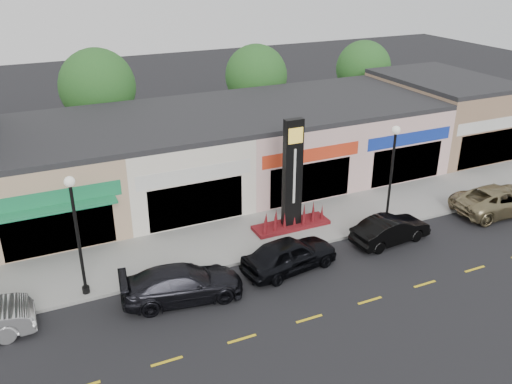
# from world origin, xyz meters

# --- Properties ---
(ground) EXTENTS (120.00, 120.00, 0.00)m
(ground) POSITION_xyz_m (0.00, 0.00, 0.00)
(ground) COLOR black
(ground) RESTS_ON ground
(sidewalk) EXTENTS (52.00, 4.30, 0.15)m
(sidewalk) POSITION_xyz_m (0.00, 4.35, 0.07)
(sidewalk) COLOR gray
(sidewalk) RESTS_ON ground
(curb) EXTENTS (52.00, 0.20, 0.15)m
(curb) POSITION_xyz_m (0.00, 2.10, 0.07)
(curb) COLOR gray
(curb) RESTS_ON ground
(shop_beige) EXTENTS (7.00, 10.85, 4.80)m
(shop_beige) POSITION_xyz_m (-8.50, 11.46, 2.40)
(shop_beige) COLOR tan
(shop_beige) RESTS_ON ground
(shop_cream) EXTENTS (7.00, 10.01, 4.80)m
(shop_cream) POSITION_xyz_m (-1.50, 11.47, 2.40)
(shop_cream) COLOR beige
(shop_cream) RESTS_ON ground
(shop_pink_w) EXTENTS (7.00, 10.01, 4.80)m
(shop_pink_w) POSITION_xyz_m (5.50, 11.47, 2.40)
(shop_pink_w) COLOR #D6A5A3
(shop_pink_w) RESTS_ON ground
(shop_pink_e) EXTENTS (7.00, 10.01, 4.80)m
(shop_pink_e) POSITION_xyz_m (12.50, 11.47, 2.40)
(shop_pink_e) COLOR #D6A5A3
(shop_pink_e) RESTS_ON ground
(shop_tan) EXTENTS (7.00, 10.01, 5.30)m
(shop_tan) POSITION_xyz_m (19.50, 11.48, 2.65)
(shop_tan) COLOR #967A57
(shop_tan) RESTS_ON ground
(tree_rear_west) EXTENTS (5.20, 5.20, 7.83)m
(tree_rear_west) POSITION_xyz_m (-4.00, 19.50, 5.22)
(tree_rear_west) COLOR #382619
(tree_rear_west) RESTS_ON ground
(tree_rear_mid) EXTENTS (4.80, 4.80, 7.29)m
(tree_rear_mid) POSITION_xyz_m (8.00, 19.50, 4.88)
(tree_rear_mid) COLOR #382619
(tree_rear_mid) RESTS_ON ground
(tree_rear_east) EXTENTS (4.60, 4.60, 6.94)m
(tree_rear_east) POSITION_xyz_m (18.00, 19.50, 4.63)
(tree_rear_east) COLOR #382619
(tree_rear_east) RESTS_ON ground
(lamp_west_near) EXTENTS (0.44, 0.44, 5.47)m
(lamp_west_near) POSITION_xyz_m (-8.00, 2.50, 3.48)
(lamp_west_near) COLOR black
(lamp_west_near) RESTS_ON sidewalk
(lamp_east_near) EXTENTS (0.44, 0.44, 5.47)m
(lamp_east_near) POSITION_xyz_m (8.00, 2.50, 3.48)
(lamp_east_near) COLOR black
(lamp_east_near) RESTS_ON sidewalk
(pylon_sign) EXTENTS (4.20, 1.30, 6.00)m
(pylon_sign) POSITION_xyz_m (3.00, 4.20, 2.27)
(pylon_sign) COLOR #5F1010
(pylon_sign) RESTS_ON sidewalk
(car_dark_sedan) EXTENTS (2.84, 5.46, 1.51)m
(car_dark_sedan) POSITION_xyz_m (-4.24, 0.53, 0.76)
(car_dark_sedan) COLOR black
(car_dark_sedan) RESTS_ON ground
(car_black_sedan) EXTENTS (2.58, 4.95, 1.61)m
(car_black_sedan) POSITION_xyz_m (1.03, 0.69, 0.80)
(car_black_sedan) COLOR black
(car_black_sedan) RESTS_ON ground
(car_black_conv) EXTENTS (1.86, 4.40, 1.41)m
(car_black_conv) POSITION_xyz_m (6.96, 0.83, 0.71)
(car_black_conv) COLOR black
(car_black_conv) RESTS_ON ground
(car_gold_suv) EXTENTS (2.94, 5.78, 1.57)m
(car_gold_suv) POSITION_xyz_m (14.77, 1.04, 0.78)
(car_gold_suv) COLOR #8E805A
(car_gold_suv) RESTS_ON ground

